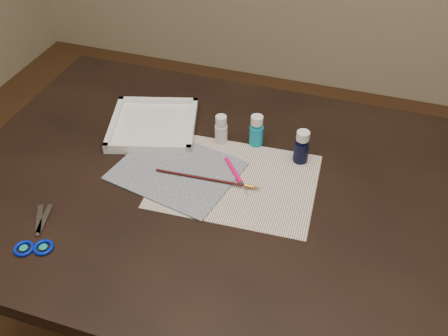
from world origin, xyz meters
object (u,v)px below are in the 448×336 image
(canvas, at_px, (177,171))
(scissors, at_px, (36,230))
(paint_bottle_white, at_px, (221,129))
(paint_bottle_cyan, at_px, (256,131))
(paint_bottle_navy, at_px, (302,147))
(paper, at_px, (236,181))
(palette_tray, at_px, (153,124))

(canvas, xyz_separation_m, scissors, (-0.22, -0.27, 0.00))
(scissors, bearing_deg, paint_bottle_white, -62.84)
(paint_bottle_cyan, bearing_deg, paint_bottle_navy, -14.13)
(paint_bottle_navy, bearing_deg, paper, -137.14)
(paint_bottle_white, distance_m, paint_bottle_cyan, 0.09)
(canvas, bearing_deg, paint_bottle_white, 65.88)
(paint_bottle_navy, distance_m, palette_tray, 0.41)
(paper, height_order, paint_bottle_navy, paint_bottle_navy)
(paint_bottle_white, distance_m, scissors, 0.51)
(paint_bottle_white, bearing_deg, palette_tray, -179.19)
(paint_bottle_cyan, height_order, paint_bottle_navy, paint_bottle_navy)
(canvas, distance_m, scissors, 0.35)
(palette_tray, bearing_deg, scissors, -102.17)
(paper, distance_m, scissors, 0.46)
(paint_bottle_cyan, relative_size, palette_tray, 0.39)
(paint_bottle_white, xyz_separation_m, scissors, (-0.28, -0.42, -0.04))
(paint_bottle_white, bearing_deg, canvas, -114.12)
(scissors, relative_size, palette_tray, 0.73)
(paint_bottle_white, height_order, palette_tray, paint_bottle_white)
(paint_bottle_white, relative_size, scissors, 0.48)
(canvas, bearing_deg, paper, 4.99)
(paint_bottle_cyan, relative_size, paint_bottle_navy, 0.97)
(paper, relative_size, paint_bottle_navy, 4.27)
(paint_bottle_navy, bearing_deg, palette_tray, 178.53)
(paint_bottle_navy, height_order, palette_tray, paint_bottle_navy)
(paint_bottle_white, bearing_deg, paint_bottle_cyan, 11.35)
(paper, relative_size, scissors, 2.31)
(scissors, bearing_deg, paint_bottle_navy, -79.50)
(paint_bottle_navy, bearing_deg, canvas, -154.19)
(paint_bottle_cyan, bearing_deg, scissors, -130.27)
(paint_bottle_navy, distance_m, scissors, 0.64)
(paper, height_order, paint_bottle_cyan, paint_bottle_cyan)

